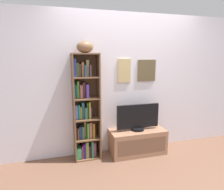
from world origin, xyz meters
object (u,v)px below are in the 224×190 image
Objects in this scene: bookshelf at (85,112)px; television at (138,118)px; tv_stand at (137,141)px; football at (85,47)px.

television is (0.87, -0.11, -0.14)m from bookshelf.
tv_stand is (0.87, -0.11, -0.57)m from bookshelf.
bookshelf is 1.05m from tv_stand.
football is at bearing 174.87° from television.
football is 0.27× the size of tv_stand.
bookshelf is at bearing 173.12° from television.
tv_stand is 0.43m from television.
bookshelf is 1.01m from football.
television is (0.00, 0.00, 0.43)m from tv_stand.
football is 0.35× the size of television.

